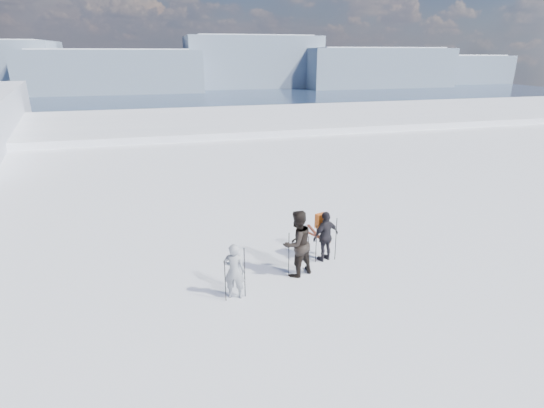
{
  "coord_description": "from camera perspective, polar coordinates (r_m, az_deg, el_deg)",
  "views": [
    {
      "loc": [
        -5.37,
        -8.01,
        5.95
      ],
      "look_at": [
        -2.41,
        3.0,
        1.86
      ],
      "focal_mm": 28.0,
      "sensor_mm": 36.0,
      "label": 1
    }
  ],
  "objects": [
    {
      "name": "skis_loose",
      "position": [
        14.78,
        5.71,
        -4.05
      ],
      "size": [
        0.73,
        1.7,
        0.03
      ],
      "color": "black",
      "rests_on": "ground"
    },
    {
      "name": "skier_dark",
      "position": [
        11.8,
        3.39,
        -5.31
      ],
      "size": [
        1.14,
        1.03,
        1.93
      ],
      "primitive_type": "imported",
      "rotation": [
        0.0,
        0.0,
        3.54
      ],
      "color": "black",
      "rests_on": "ground"
    },
    {
      "name": "far_mountain_range",
      "position": [
        464.3,
        -11.29,
        17.76
      ],
      "size": [
        770.0,
        110.0,
        53.0
      ],
      "color": "slate",
      "rests_on": "ground"
    },
    {
      "name": "backpack",
      "position": [
        12.57,
        6.7,
        0.23
      ],
      "size": [
        0.38,
        0.28,
        0.44
      ],
      "primitive_type": "cube",
      "rotation": [
        0.0,
        0.0,
        3.46
      ],
      "color": "#E25D15",
      "rests_on": "skier_pack"
    },
    {
      "name": "skier_grey",
      "position": [
        10.86,
        -5.11,
        -8.96
      ],
      "size": [
        0.63,
        0.52,
        1.5
      ],
      "primitive_type": "imported",
      "rotation": [
        0.0,
        0.0,
        2.81
      ],
      "color": "gray",
      "rests_on": "ground"
    },
    {
      "name": "skier_pack",
      "position": [
        12.76,
        7.24,
        -4.33
      ],
      "size": [
        0.99,
        0.65,
        1.56
      ],
      "primitive_type": "imported",
      "rotation": [
        0.0,
        0.0,
        3.46
      ],
      "color": "black",
      "rests_on": "ground"
    },
    {
      "name": "lake_basin",
      "position": [
        40.35,
        -6.69,
        1.63
      ],
      "size": [
        820.0,
        820.0,
        71.62
      ],
      "color": "white",
      "rests_on": "ground"
    },
    {
      "name": "ski_poles",
      "position": [
        11.81,
        2.39,
        -7.07
      ],
      "size": [
        3.59,
        1.42,
        1.37
      ],
      "color": "black",
      "rests_on": "ground"
    }
  ]
}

